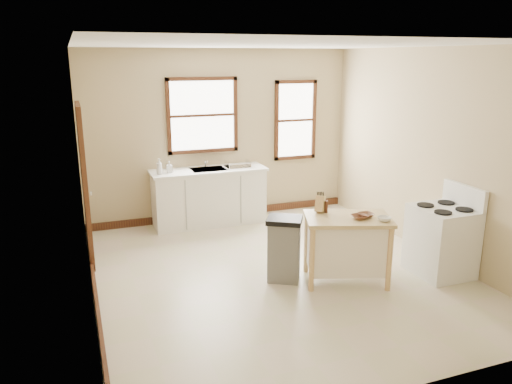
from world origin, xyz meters
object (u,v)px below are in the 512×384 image
(kitchen_island, at_px, (346,249))
(trash_bin, at_px, (284,249))
(pepper_grinder, at_px, (326,207))
(gas_stove, at_px, (442,231))
(knife_block, at_px, (320,204))
(bowl_a, at_px, (359,217))
(dish_rack, at_px, (238,165))
(bowl_b, at_px, (366,215))
(bowl_c, at_px, (384,219))
(soap_bottle_b, at_px, (169,167))
(soap_bottle_a, at_px, (159,166))

(kitchen_island, height_order, trash_bin, kitchen_island)
(pepper_grinder, relative_size, gas_stove, 0.13)
(knife_block, xyz_separation_m, bowl_a, (0.32, -0.39, -0.08))
(knife_block, bearing_deg, dish_rack, 141.06)
(dish_rack, bearing_deg, gas_stove, -54.75)
(bowl_b, height_order, bowl_c, bowl_c)
(dish_rack, height_order, bowl_c, dish_rack)
(knife_block, distance_m, bowl_c, 0.79)
(bowl_a, bearing_deg, trash_bin, 153.15)
(kitchen_island, height_order, pepper_grinder, pepper_grinder)
(kitchen_island, bearing_deg, trash_bin, 176.68)
(kitchen_island, bearing_deg, soap_bottle_b, 140.67)
(soap_bottle_a, relative_size, kitchen_island, 0.24)
(trash_bin, bearing_deg, gas_stove, 15.35)
(soap_bottle_b, bearing_deg, soap_bottle_a, -159.00)
(pepper_grinder, distance_m, trash_bin, 0.73)
(kitchen_island, xyz_separation_m, bowl_c, (0.31, -0.28, 0.44))
(dish_rack, distance_m, knife_block, 2.37)
(bowl_a, relative_size, trash_bin, 0.23)
(soap_bottle_b, distance_m, bowl_a, 3.27)
(bowl_c, bearing_deg, bowl_b, 116.79)
(bowl_a, height_order, bowl_b, bowl_a)
(soap_bottle_a, xyz_separation_m, gas_stove, (3.02, -2.83, -0.47))
(bowl_c, bearing_deg, knife_block, 133.82)
(knife_block, bearing_deg, bowl_c, -1.94)
(trash_bin, height_order, gas_stove, gas_stove)
(pepper_grinder, height_order, bowl_c, pepper_grinder)
(pepper_grinder, height_order, gas_stove, gas_stove)
(pepper_grinder, relative_size, bowl_a, 0.81)
(gas_stove, bearing_deg, soap_bottle_a, 136.80)
(pepper_grinder, relative_size, trash_bin, 0.19)
(pepper_grinder, bearing_deg, bowl_b, -39.72)
(knife_block, distance_m, gas_stove, 1.58)
(bowl_b, bearing_deg, bowl_c, -63.21)
(soap_bottle_b, distance_m, kitchen_island, 3.19)
(bowl_a, xyz_separation_m, trash_bin, (-0.79, 0.40, -0.44))
(bowl_c, height_order, gas_stove, gas_stove)
(knife_block, distance_m, bowl_b, 0.56)
(dish_rack, xyz_separation_m, bowl_b, (0.72, -2.70, -0.12))
(soap_bottle_b, distance_m, gas_stove, 4.09)
(soap_bottle_a, distance_m, trash_bin, 2.64)
(bowl_c, bearing_deg, gas_stove, 4.00)
(bowl_c, bearing_deg, bowl_a, 141.77)
(bowl_a, bearing_deg, bowl_b, 19.22)
(bowl_c, relative_size, gas_stove, 0.14)
(soap_bottle_b, xyz_separation_m, pepper_grinder, (1.46, -2.43, -0.11))
(bowl_c, bearing_deg, pepper_grinder, 132.49)
(bowl_a, distance_m, bowl_b, 0.12)
(dish_rack, relative_size, knife_block, 1.94)
(kitchen_island, relative_size, bowl_a, 5.43)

